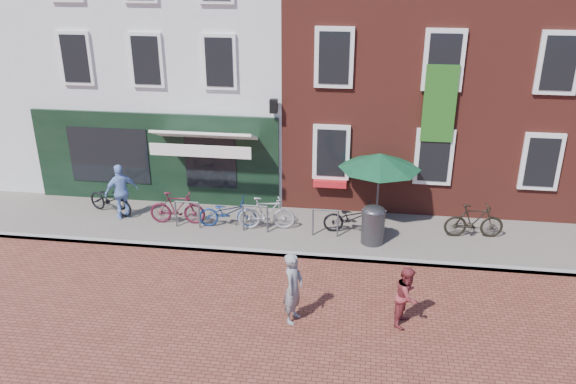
# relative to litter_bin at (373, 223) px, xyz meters

# --- Properties ---
(ground) EXTENTS (80.00, 80.00, 0.00)m
(ground) POSITION_rel_litter_bin_xyz_m (-1.83, -0.98, -0.70)
(ground) COLOR brown
(sidewalk) EXTENTS (24.00, 3.00, 0.10)m
(sidewalk) POSITION_rel_litter_bin_xyz_m (-0.83, 0.52, -0.65)
(sidewalk) COLOR slate
(sidewalk) RESTS_ON ground
(building_stucco) EXTENTS (8.00, 8.00, 9.00)m
(building_stucco) POSITION_rel_litter_bin_xyz_m (-6.83, 6.02, 3.80)
(building_stucco) COLOR silver
(building_stucco) RESTS_ON ground
(building_brick_mid) EXTENTS (6.00, 8.00, 10.00)m
(building_brick_mid) POSITION_rel_litter_bin_xyz_m (0.17, 6.02, 4.30)
(building_brick_mid) COLOR maroon
(building_brick_mid) RESTS_ON ground
(building_brick_right) EXTENTS (6.00, 8.00, 10.00)m
(building_brick_right) POSITION_rel_litter_bin_xyz_m (6.17, 6.02, 4.30)
(building_brick_right) COLOR maroon
(building_brick_right) RESTS_ON ground
(litter_bin) EXTENTS (0.63, 0.63, 1.17)m
(litter_bin) POSITION_rel_litter_bin_xyz_m (0.00, 0.00, 0.00)
(litter_bin) COLOR #3C3B3F
(litter_bin) RESTS_ON sidewalk
(parasol) EXTENTS (2.38, 2.38, 2.23)m
(parasol) POSITION_rel_litter_bin_xyz_m (0.11, 1.42, 1.38)
(parasol) COLOR #4C4C4F
(parasol) RESTS_ON sidewalk
(woman) EXTENTS (0.53, 0.68, 1.65)m
(woman) POSITION_rel_litter_bin_xyz_m (-1.71, -3.77, 0.12)
(woman) COLOR gray
(woman) RESTS_ON ground
(boy) EXTENTS (0.72, 0.81, 1.38)m
(boy) POSITION_rel_litter_bin_xyz_m (0.74, -3.54, -0.01)
(boy) COLOR maroon
(boy) RESTS_ON ground
(cafe_person) EXTENTS (1.03, 0.95, 1.69)m
(cafe_person) POSITION_rel_litter_bin_xyz_m (-7.44, 0.59, 0.25)
(cafe_person) COLOR #80A6E4
(cafe_person) RESTS_ON sidewalk
(bicycle_0) EXTENTS (1.79, 1.18, 0.89)m
(bicycle_0) POSITION_rel_litter_bin_xyz_m (-7.95, 0.86, -0.16)
(bicycle_0) COLOR black
(bicycle_0) RESTS_ON sidewalk
(bicycle_1) EXTENTS (1.67, 0.58, 0.99)m
(bicycle_1) POSITION_rel_litter_bin_xyz_m (-5.70, 0.43, -0.11)
(bicycle_1) COLOR #4E1324
(bicycle_1) RESTS_ON sidewalk
(bicycle_2) EXTENTS (1.76, 0.80, 0.89)m
(bicycle_2) POSITION_rel_litter_bin_xyz_m (-4.19, 0.45, -0.16)
(bicycle_2) COLOR navy
(bicycle_2) RESTS_ON sidewalk
(bicycle_3) EXTENTS (1.69, 0.70, 0.99)m
(bicycle_3) POSITION_rel_litter_bin_xyz_m (-3.04, 0.43, -0.11)
(bicycle_3) COLOR gray
(bicycle_3) RESTS_ON sidewalk
(bicycle_4) EXTENTS (1.75, 0.76, 0.89)m
(bicycle_4) POSITION_rel_litter_bin_xyz_m (-0.56, 0.59, -0.16)
(bicycle_4) COLOR black
(bicycle_4) RESTS_ON sidewalk
(bicycle_5) EXTENTS (1.68, 0.62, 0.99)m
(bicycle_5) POSITION_rel_litter_bin_xyz_m (2.80, 0.73, -0.11)
(bicycle_5) COLOR black
(bicycle_5) RESTS_ON sidewalk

